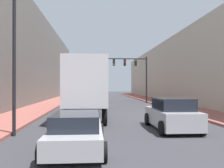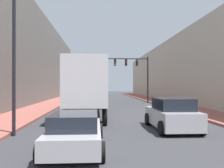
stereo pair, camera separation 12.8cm
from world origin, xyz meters
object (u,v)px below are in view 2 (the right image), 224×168
(semi_truck, at_px, (88,86))
(traffic_signal_gantry, at_px, (136,70))
(suv_car, at_px, (172,115))
(sedan_car, at_px, (75,131))
(street_lamp, at_px, (14,40))

(semi_truck, relative_size, traffic_signal_gantry, 2.19)
(semi_truck, distance_m, traffic_signal_gantry, 14.77)
(semi_truck, relative_size, suv_car, 3.04)
(sedan_car, height_order, suv_car, suv_car)
(suv_car, relative_size, traffic_signal_gantry, 0.72)
(sedan_car, bearing_deg, semi_truck, 89.35)
(traffic_signal_gantry, bearing_deg, semi_truck, -114.39)
(suv_car, height_order, street_lamp, street_lamp)
(semi_truck, bearing_deg, sedan_car, -90.65)
(sedan_car, distance_m, street_lamp, 5.52)
(traffic_signal_gantry, height_order, street_lamp, street_lamp)
(street_lamp, bearing_deg, suv_car, 8.68)
(suv_car, relative_size, street_lamp, 0.65)
(semi_truck, bearing_deg, suv_car, -57.19)
(semi_truck, distance_m, street_lamp, 9.28)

